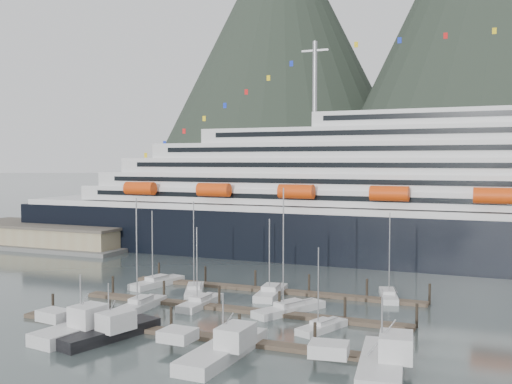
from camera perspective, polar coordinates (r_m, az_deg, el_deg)
ground at (r=78.73m, az=0.47°, el=-12.10°), size 1600.00×1600.00×0.00m
warehouse at (r=152.08m, az=-19.01°, el=-4.06°), size 46.00×20.00×5.80m
dock_near at (r=72.08m, az=-6.36°, el=-13.29°), size 48.18×2.28×3.20m
dock_mid at (r=83.27m, az=-1.91°, el=-11.04°), size 48.18×2.28×3.20m
dock_far at (r=94.92m, az=1.42°, el=-9.29°), size 48.18×2.28×3.20m
sailboat_a at (r=85.80m, az=-10.90°, el=-10.57°), size 3.18×9.73×15.96m
sailboat_b at (r=93.97m, az=-5.89°, el=-9.36°), size 6.35×9.74×14.73m
sailboat_c at (r=86.14m, az=-5.32°, el=-10.51°), size 2.62×9.57×11.75m
sailboat_d at (r=82.30m, az=3.19°, el=-11.11°), size 7.52×11.49×17.41m
sailboat_e at (r=100.58m, az=-9.39°, el=-8.56°), size 4.78×10.85×12.89m
sailboat_f at (r=91.81m, az=1.44°, el=-9.63°), size 4.21×10.48×12.39m
sailboat_g at (r=92.50m, az=12.50°, el=-9.63°), size 4.51×9.33×13.25m
sailboat_h at (r=74.45m, az=6.29°, el=-12.70°), size 4.75×8.05×10.53m
trawler_a at (r=72.92m, az=-13.90°, el=-12.69°), size 10.08×13.34×7.07m
trawler_b at (r=74.75m, az=-16.39°, el=-12.26°), size 9.70×12.71×8.00m
trawler_c at (r=64.66m, az=-3.28°, el=-14.63°), size 10.32×14.67×7.45m
trawler_d at (r=61.57m, az=11.72°, el=-15.54°), size 10.38×13.96×8.10m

